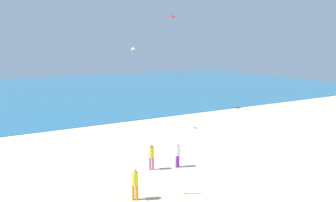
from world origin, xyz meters
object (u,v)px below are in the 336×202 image
(person_1, at_px, (135,182))
(person_2, at_px, (151,155))
(kite_yellow, at_px, (132,48))
(kite_red, at_px, (172,16))
(person_0, at_px, (177,154))

(person_1, height_order, person_2, person_1)
(person_2, bearing_deg, kite_yellow, -171.89)
(kite_red, bearing_deg, person_1, -124.44)
(kite_yellow, relative_size, kite_red, 0.79)
(person_0, height_order, person_1, person_1)
(kite_yellow, bearing_deg, person_0, -95.40)
(person_1, xyz_separation_m, kite_red, (13.24, 19.30, 10.83))
(kite_yellow, bearing_deg, person_2, -105.78)
(person_2, bearing_deg, kite_red, 170.21)
(person_0, relative_size, kite_yellow, 1.67)
(person_0, distance_m, kite_red, 21.76)
(person_2, xyz_separation_m, kite_red, (10.72, 16.09, 10.85))
(person_0, height_order, kite_yellow, kite_yellow)
(kite_red, bearing_deg, person_2, -123.68)
(person_2, distance_m, kite_red, 22.17)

